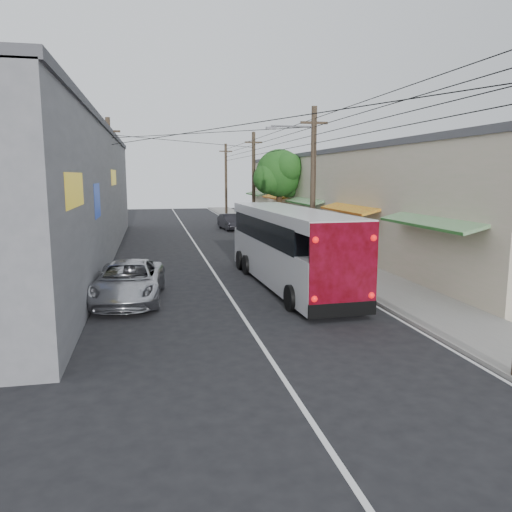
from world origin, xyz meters
The scene contains 13 objects.
ground centered at (0.00, 0.00, 0.00)m, with size 120.00×120.00×0.00m, color black.
sidewalk centered at (6.50, 20.00, 0.06)m, with size 3.00×80.00×0.12m, color slate.
building_right centered at (10.99, 22.00, 3.15)m, with size 7.09×40.00×6.25m.
building_left centered at (-8.50, 18.00, 3.65)m, with size 7.20×36.00×7.25m.
utility_poles centered at (3.13, 20.33, 4.13)m, with size 11.80×45.28×8.00m.
street_tree centered at (6.87, 26.02, 4.67)m, with size 4.40×4.00×6.60m.
coach_bus centered at (2.74, 8.76, 1.67)m, with size 2.97×11.31×3.23m.
jeepney centered at (-3.77, 7.31, 0.74)m, with size 2.45×5.31×1.47m, color #B2B3B9.
parked_suv centered at (4.02, 13.00, 0.72)m, with size 2.01×4.94×1.43m, color #9B9AA2.
parked_car_mid centered at (3.80, 20.00, 0.64)m, with size 1.50×3.73×1.27m, color #242429.
parked_car_far centered at (3.80, 31.08, 0.68)m, with size 1.43×4.11×1.35m, color black.
pedestrian_near centered at (6.50, 8.85, 0.92)m, with size 0.59×0.38×1.61m, color pink.
pedestrian_far centered at (5.40, 11.96, 1.00)m, with size 0.86×0.67×1.77m, color #839CBE.
Camera 1 is at (-2.84, -11.32, 4.61)m, focal length 35.00 mm.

